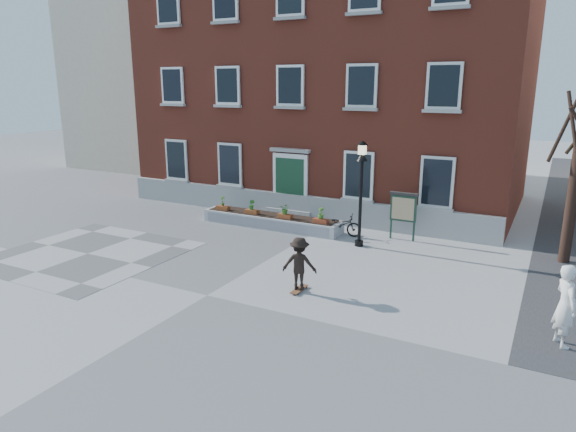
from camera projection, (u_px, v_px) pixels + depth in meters
The scene contains 11 objects.
ground at pixel (207, 295), 14.70m from camera, with size 100.00×100.00×0.00m, color #97979A.
checker_patch at pixel (88, 254), 18.28m from camera, with size 6.00×6.00×0.01m, color #565658.
distant_building at pixel (170, 75), 38.34m from camera, with size 10.00×12.00×13.00m, color beige.
bicycle at pixel (340, 225), 20.37m from camera, with size 0.60×1.71×0.90m, color black.
bystander at pixel (565, 306), 11.68m from camera, with size 0.72×0.47×1.96m, color white.
brick_building at pixel (337, 75), 25.98m from camera, with size 18.40×10.85×12.60m.
planter_assembly at pixel (271, 220), 21.66m from camera, with size 6.20×1.12×1.15m.
bare_tree at pixel (575, 181), 16.76m from camera, with size 1.83×1.83×6.16m.
lamp_post at pixel (361, 179), 18.56m from camera, with size 0.40×0.40×3.93m.
notice_board at pixel (403, 208), 19.62m from camera, with size 1.10×0.16×1.87m.
skateboarder at pixel (299, 264), 14.80m from camera, with size 1.13×0.84×1.63m.
Camera 1 is at (8.45, -10.98, 5.89)m, focal length 32.00 mm.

